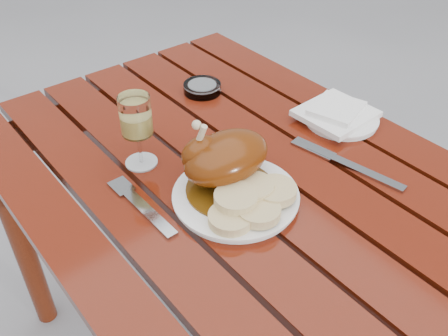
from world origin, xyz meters
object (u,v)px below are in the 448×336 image
(table, at_px, (241,295))
(ashtray, at_px, (202,88))
(dinner_plate, at_px, (236,197))
(side_plate, at_px, (341,119))
(wine_glass, at_px, (138,132))

(table, distance_m, ashtray, 0.53)
(table, bearing_deg, ashtray, 67.06)
(dinner_plate, bearing_deg, table, 33.23)
(dinner_plate, distance_m, ashtray, 0.42)
(side_plate, bearing_deg, ashtray, 118.41)
(table, bearing_deg, wine_glass, 128.26)
(table, relative_size, dinner_plate, 5.00)
(wine_glass, bearing_deg, table, -51.74)
(wine_glass, bearing_deg, dinner_plate, -69.48)
(dinner_plate, xyz_separation_m, ashtray, (0.20, 0.37, 0.00))
(table, height_order, dinner_plate, dinner_plate)
(side_plate, xyz_separation_m, ashtray, (-0.17, 0.31, 0.00))
(table, relative_size, side_plate, 7.00)
(table, bearing_deg, side_plate, 3.33)
(wine_glass, bearing_deg, side_plate, -19.20)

